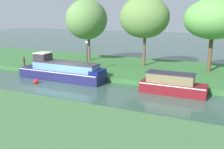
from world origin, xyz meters
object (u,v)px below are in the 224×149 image
object	(u,v)px
willow_tree_left	(87,19)
mooring_post_near	(24,62)
willow_tree_right	(213,19)
channel_buoy	(36,81)
lamp_post	(87,52)
maroon_narrowboat	(172,85)
willow_tree_centre	(144,17)
navy_barge	(63,71)

from	to	relation	value
willow_tree_left	mooring_post_near	bearing A→B (deg)	-129.58
willow_tree_right	channel_buoy	xyz separation A→B (m)	(-12.35, -8.21, -4.81)
willow_tree_right	lamp_post	size ratio (longest dim) A/B	2.34
willow_tree_left	lamp_post	distance (m)	5.90
lamp_post	maroon_narrowboat	bearing A→B (deg)	-15.17
channel_buoy	lamp_post	bearing A→B (deg)	60.27
willow_tree_centre	willow_tree_right	distance (m)	6.11
maroon_narrowboat	channel_buoy	distance (m)	10.63
maroon_narrowboat	willow_tree_left	size ratio (longest dim) A/B	0.69
lamp_post	mooring_post_near	xyz separation A→B (m)	(-6.87, -0.63, -1.28)
willow_tree_right	maroon_narrowboat	bearing A→B (deg)	-106.92
navy_barge	maroon_narrowboat	size ratio (longest dim) A/B	1.70
navy_barge	willow_tree_centre	size ratio (longest dim) A/B	1.15
willow_tree_right	mooring_post_near	xyz separation A→B (m)	(-16.86, -4.71, -4.17)
willow_tree_centre	mooring_post_near	world-z (taller)	willow_tree_centre
maroon_narrowboat	navy_barge	bearing A→B (deg)	180.00
lamp_post	willow_tree_left	bearing A→B (deg)	119.82
willow_tree_right	mooring_post_near	distance (m)	18.00
willow_tree_left	channel_buoy	world-z (taller)	willow_tree_left
willow_tree_left	willow_tree_centre	size ratio (longest dim) A/B	0.98
maroon_narrowboat	mooring_post_near	world-z (taller)	maroon_narrowboat
willow_tree_centre	channel_buoy	distance (m)	11.51
maroon_narrowboat	channel_buoy	bearing A→B (deg)	-169.47
maroon_narrowboat	willow_tree_right	xyz separation A→B (m)	(1.91, 6.27, 4.37)
channel_buoy	willow_tree_right	bearing A→B (deg)	33.64
maroon_narrowboat	mooring_post_near	bearing A→B (deg)	174.04
navy_barge	willow_tree_centre	xyz separation A→B (m)	(5.03, 6.40, 4.36)
willow_tree_centre	channel_buoy	size ratio (longest dim) A/B	17.47
navy_barge	willow_tree_left	bearing A→B (deg)	102.18
channel_buoy	maroon_narrowboat	bearing A→B (deg)	10.53
navy_barge	mooring_post_near	bearing A→B (deg)	164.76
maroon_narrowboat	willow_tree_right	size ratio (longest dim) A/B	0.72
lamp_post	channel_buoy	xyz separation A→B (m)	(-2.36, -4.13, -1.93)
maroon_narrowboat	lamp_post	xyz separation A→B (m)	(-8.08, 2.19, 1.48)
willow_tree_left	lamp_post	size ratio (longest dim) A/B	2.43
maroon_narrowboat	willow_tree_centre	distance (m)	8.86
willow_tree_right	channel_buoy	world-z (taller)	willow_tree_right
willow_tree_centre	lamp_post	bearing A→B (deg)	-132.67
willow_tree_left	channel_buoy	distance (m)	9.84
navy_barge	channel_buoy	xyz separation A→B (m)	(-1.21, -1.94, -0.55)
maroon_narrowboat	willow_tree_right	distance (m)	7.88
willow_tree_left	willow_tree_centre	world-z (taller)	willow_tree_centre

